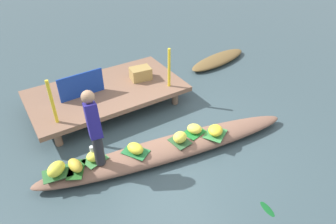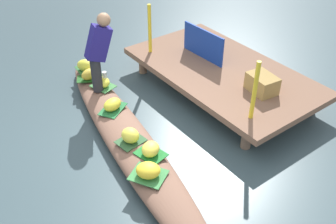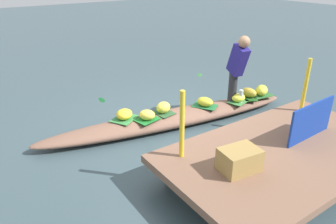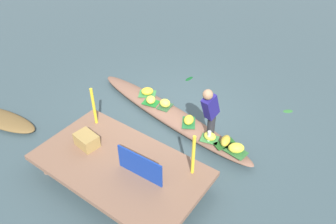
# 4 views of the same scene
# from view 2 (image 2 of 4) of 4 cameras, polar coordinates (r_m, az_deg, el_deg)

# --- Properties ---
(canal_water) EXTENTS (40.00, 40.00, 0.00)m
(canal_water) POSITION_cam_2_polar(r_m,az_deg,el_deg) (5.49, -5.64, -5.17)
(canal_water) COLOR #394C52
(canal_water) RESTS_ON ground
(dock_platform) EXTENTS (3.20, 1.80, 0.41)m
(dock_platform) POSITION_cam_2_polar(r_m,az_deg,el_deg) (6.52, 7.88, 5.80)
(dock_platform) COLOR brown
(dock_platform) RESTS_ON ground
(vendor_boat) EXTENTS (4.70, 1.36, 0.24)m
(vendor_boat) POSITION_cam_2_polar(r_m,az_deg,el_deg) (5.41, -5.71, -4.19)
(vendor_boat) COLOR brown
(vendor_boat) RESTS_ON ground
(leaf_mat_0) EXTENTS (0.42, 0.35, 0.01)m
(leaf_mat_0) POSITION_cam_2_polar(r_m,az_deg,el_deg) (5.00, -2.53, -6.10)
(leaf_mat_0) COLOR #1D732B
(leaf_mat_0) RESTS_ON vendor_boat
(banana_bunch_0) EXTENTS (0.34, 0.34, 0.16)m
(banana_bunch_0) POSITION_cam_2_polar(r_m,az_deg,el_deg) (4.95, -2.56, -5.41)
(banana_bunch_0) COLOR #F4DC4B
(banana_bunch_0) RESTS_ON vendor_boat
(leaf_mat_1) EXTENTS (0.42, 0.50, 0.01)m
(leaf_mat_1) POSITION_cam_2_polar(r_m,az_deg,el_deg) (6.60, -11.22, 4.81)
(leaf_mat_1) COLOR #1F551E
(leaf_mat_1) RESTS_ON vendor_boat
(banana_bunch_1) EXTENTS (0.24, 0.34, 0.18)m
(banana_bunch_1) POSITION_cam_2_polar(r_m,az_deg,el_deg) (6.56, -11.31, 5.47)
(banana_bunch_1) COLOR gold
(banana_bunch_1) RESTS_ON vendor_boat
(leaf_mat_2) EXTENTS (0.46, 0.51, 0.01)m
(leaf_mat_2) POSITION_cam_2_polar(r_m,az_deg,el_deg) (5.82, -8.04, 0.45)
(leaf_mat_2) COLOR #226B36
(leaf_mat_2) RESTS_ON vendor_boat
(banana_bunch_2) EXTENTS (0.31, 0.36, 0.16)m
(banana_bunch_2) POSITION_cam_2_polar(r_m,az_deg,el_deg) (5.77, -8.10, 1.08)
(banana_bunch_2) COLOR yellow
(banana_bunch_2) RESTS_ON vendor_boat
(leaf_mat_3) EXTENTS (0.42, 0.36, 0.01)m
(leaf_mat_3) POSITION_cam_2_polar(r_m,az_deg,el_deg) (6.37, -9.42, 3.75)
(leaf_mat_3) COLOR #3D8041
(leaf_mat_3) RESTS_ON vendor_boat
(banana_bunch_3) EXTENTS (0.27, 0.23, 0.15)m
(banana_bunch_3) POSITION_cam_2_polar(r_m,az_deg,el_deg) (6.33, -9.49, 4.33)
(banana_bunch_3) COLOR #F0E743
(banana_bunch_3) RESTS_ON vendor_boat
(leaf_mat_4) EXTENTS (0.52, 0.50, 0.01)m
(leaf_mat_4) POSITION_cam_2_polar(r_m,az_deg,el_deg) (4.73, -2.87, -9.16)
(leaf_mat_4) COLOR #378141
(leaf_mat_4) RESTS_ON vendor_boat
(banana_bunch_4) EXTENTS (0.39, 0.39, 0.16)m
(banana_bunch_4) POSITION_cam_2_polar(r_m,az_deg,el_deg) (4.67, -2.90, -8.47)
(banana_bunch_4) COLOR yellow
(banana_bunch_4) RESTS_ON vendor_boat
(leaf_mat_5) EXTENTS (0.48, 0.35, 0.01)m
(leaf_mat_5) POSITION_cam_2_polar(r_m,az_deg,el_deg) (6.85, -11.74, 5.94)
(leaf_mat_5) COLOR #2D6331
(leaf_mat_5) RESTS_ON vendor_boat
(banana_bunch_5) EXTENTS (0.39, 0.37, 0.20)m
(banana_bunch_5) POSITION_cam_2_polar(r_m,az_deg,el_deg) (6.80, -11.84, 6.65)
(banana_bunch_5) COLOR yellow
(banana_bunch_5) RESTS_ON vendor_boat
(leaf_mat_6) EXTENTS (0.33, 0.39, 0.01)m
(leaf_mat_6) POSITION_cam_2_polar(r_m,az_deg,el_deg) (5.21, -5.45, -4.22)
(leaf_mat_6) COLOR #2D5731
(leaf_mat_6) RESTS_ON vendor_boat
(banana_bunch_6) EXTENTS (0.29, 0.26, 0.19)m
(banana_bunch_6) POSITION_cam_2_polar(r_m,az_deg,el_deg) (5.15, -5.51, -3.40)
(banana_bunch_6) COLOR #F0E148
(banana_bunch_6) RESTS_ON vendor_boat
(vendor_person) EXTENTS (0.25, 0.46, 1.24)m
(vendor_person) POSITION_cam_2_polar(r_m,az_deg,el_deg) (5.96, -10.07, 9.01)
(vendor_person) COLOR #28282D
(vendor_person) RESTS_ON vendor_boat
(water_bottle) EXTENTS (0.08, 0.08, 0.25)m
(water_bottle) POSITION_cam_2_polar(r_m,az_deg,el_deg) (6.33, -9.17, 4.81)
(water_bottle) COLOR silver
(water_bottle) RESTS_ON vendor_boat
(market_banner) EXTENTS (0.93, 0.07, 0.51)m
(market_banner) POSITION_cam_2_polar(r_m,az_deg,el_deg) (6.69, 5.14, 9.87)
(market_banner) COLOR navy
(market_banner) RESTS_ON dock_platform
(railing_post_west) EXTENTS (0.06, 0.06, 0.86)m
(railing_post_west) POSITION_cam_2_polar(r_m,az_deg,el_deg) (6.78, -2.67, 11.99)
(railing_post_west) COLOR yellow
(railing_post_west) RESTS_ON dock_platform
(railing_post_east) EXTENTS (0.06, 0.06, 0.86)m
(railing_post_east) POSITION_cam_2_polar(r_m,az_deg,el_deg) (5.20, 12.50, 3.03)
(railing_post_east) COLOR yellow
(railing_post_east) RESTS_ON dock_platform
(produce_crate) EXTENTS (0.48, 0.38, 0.27)m
(produce_crate) POSITION_cam_2_polar(r_m,az_deg,el_deg) (5.95, 13.53, 4.05)
(produce_crate) COLOR #A07F45
(produce_crate) RESTS_ON dock_platform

